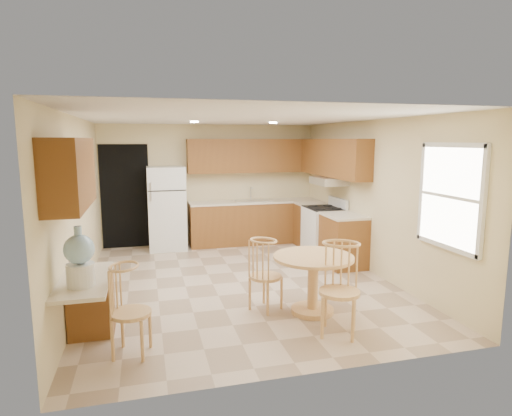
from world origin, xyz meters
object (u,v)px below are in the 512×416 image
object	(u,v)px
refrigerator	(167,208)
chair_table_b	(344,283)
stove	(324,231)
chair_table_a	(268,269)
chair_desk	(130,305)
water_crock	(80,259)
dining_table	(313,275)

from	to	relation	value
refrigerator	chair_table_b	size ratio (longest dim) A/B	1.59
refrigerator	chair_table_b	bearing A→B (deg)	-70.02
stove	chair_table_a	world-z (taller)	stove
chair_table_a	chair_desk	size ratio (longest dim) A/B	0.99
chair_desk	water_crock	size ratio (longest dim) A/B	1.57
refrigerator	chair_table_b	distance (m)	4.83
chair_table_b	water_crock	size ratio (longest dim) A/B	1.75
stove	water_crock	distance (m)	5.04
refrigerator	chair_desk	size ratio (longest dim) A/B	1.78
dining_table	chair_table_b	world-z (taller)	chair_table_b
stove	chair_table_a	xyz separation A→B (m)	(-1.82, -2.41, 0.10)
dining_table	stove	bearing A→B (deg)	63.62
water_crock	refrigerator	bearing A→B (deg)	76.36
dining_table	chair_desk	world-z (taller)	chair_desk
refrigerator	stove	bearing A→B (deg)	-22.99
chair_table_a	water_crock	xyz separation A→B (m)	(-2.10, -0.70, 0.47)
water_crock	chair_desk	bearing A→B (deg)	-11.76
chair_table_a	chair_table_b	distance (m)	1.09
chair_desk	water_crock	world-z (taller)	water_crock
refrigerator	stove	size ratio (longest dim) A/B	1.52
dining_table	chair_table_a	xyz separation A→B (m)	(-0.55, 0.16, 0.08)
chair_table_a	water_crock	world-z (taller)	water_crock
dining_table	chair_table_a	world-z (taller)	chair_table_a
dining_table	water_crock	xyz separation A→B (m)	(-2.65, -0.53, 0.55)
chair_table_b	chair_desk	distance (m)	2.25
stove	dining_table	distance (m)	2.87
chair_desk	water_crock	xyz separation A→B (m)	(-0.45, 0.09, 0.47)
stove	water_crock	world-z (taller)	water_crock
chair_table_a	chair_table_b	size ratio (longest dim) A/B	0.89
dining_table	water_crock	distance (m)	2.76
dining_table	chair_desk	distance (m)	2.29
refrigerator	chair_table_b	xyz separation A→B (m)	(1.65, -4.54, -0.20)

